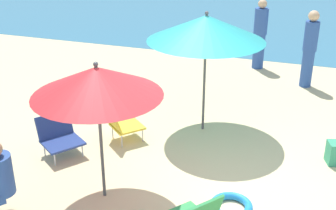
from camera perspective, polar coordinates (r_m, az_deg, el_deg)
The scene contains 9 objects.
ground_plane at distance 6.05m, azimuth 6.45°, elevation -9.79°, with size 40.00×40.00×0.00m, color beige.
sea_water at distance 18.72m, azimuth 16.16°, elevation 12.65°, with size 40.00×16.00×0.01m, color teal.
umbrella_red at distance 5.09m, azimuth -9.15°, elevation 3.03°, with size 1.53×1.53×1.79m.
umbrella_teal at distance 6.80m, azimuth 4.94°, elevation 9.84°, with size 1.82×1.82×1.96m.
beach_chair_a at distance 6.90m, azimuth -6.03°, elevation -2.44°, with size 0.68×0.69×0.56m.
beach_chair_b at distance 6.73m, azimuth -13.85°, elevation -3.83°, with size 0.78×0.77×0.57m.
person_a at distance 10.24m, azimuth 11.76°, elevation 8.91°, with size 0.30×0.30×1.56m.
person_b at distance 9.35m, azimuth 17.77°, elevation 6.95°, with size 0.28×0.28×1.56m.
swim_ring at distance 5.55m, azimuth 8.13°, elevation -12.77°, with size 0.53×0.53×0.10m, color #238CD8.
Camera 1 is at (1.01, -4.95, 3.33)m, focal length 47.32 mm.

